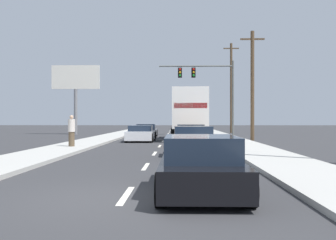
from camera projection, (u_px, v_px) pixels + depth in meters
The scene contains 15 objects.
ground_plane at pixel (165, 138), 32.91m from camera, with size 140.00×140.00×0.00m, color #333335.
sidewalk_right at pixel (231, 141), 27.79m from camera, with size 2.59×80.00×0.14m, color #B2AFA8.
sidewalk_left at pixel (95, 140), 28.04m from camera, with size 2.59×80.00×0.14m, color #B2AFA8.
lane_markings at pixel (164, 139), 30.70m from camera, with size 0.14×57.00×0.01m.
car_gray at pixel (146, 131), 34.66m from camera, with size 2.00×4.64×1.17m.
car_white at pixel (141, 134), 28.14m from camera, with size 1.96×4.09×1.15m.
box_truck at pixel (188, 112), 30.15m from camera, with size 2.73×8.72×3.80m.
car_orange at pixel (190, 136), 22.83m from camera, with size 1.89×4.24×1.30m.
car_silver at pixel (193, 143), 16.80m from camera, with size 1.96×4.09×1.31m.
car_black at pixel (200, 166), 8.67m from camera, with size 1.84×4.46×1.24m.
traffic_signal_mast at pixel (203, 80), 38.53m from camera, with size 7.40×0.69×7.38m.
utility_pole_mid at pixel (252, 84), 29.19m from camera, with size 1.80×0.28×8.20m.
utility_pole_far at pixel (231, 87), 45.43m from camera, with size 1.80×0.28×10.45m.
roadside_billboard at pixel (76, 84), 40.71m from camera, with size 5.02×0.36×7.23m.
pedestrian_near_corner at pixel (72, 131), 21.03m from camera, with size 0.38×0.38×1.68m.
Camera 1 is at (1.10, -7.89, 1.61)m, focal length 41.76 mm.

